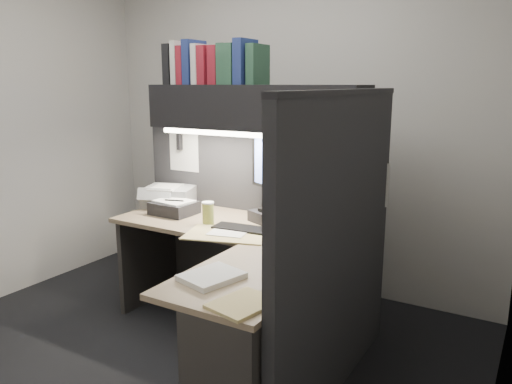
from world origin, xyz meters
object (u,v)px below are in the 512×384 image
printer (170,196)px  notebook_stack (174,208)px  monitor (279,190)px  keyboard (247,229)px  overhead_shelf (254,107)px  coffee_cup (208,214)px  desk (231,305)px  telephone (330,222)px

printer → notebook_stack: size_ratio=1.23×
notebook_stack → monitor: bearing=10.4°
keyboard → notebook_stack: bearing=165.8°
overhead_shelf → printer: size_ratio=4.23×
coffee_cup → printer: (-0.57, 0.28, 0.00)m
coffee_cup → notebook_stack: (-0.38, 0.10, -0.03)m
desk → telephone: 0.88m
monitor → printer: (-0.98, 0.04, -0.16)m
telephone → notebook_stack: telephone is taller
keyboard → printer: 0.92m
overhead_shelf → keyboard: bearing=-67.2°
desk → printer: printer is taller
telephone → keyboard: bearing=-140.7°
keyboard → notebook_stack: notebook_stack is taller
keyboard → desk: bearing=-74.7°
coffee_cup → printer: bearing=153.6°
telephone → coffee_cup: bearing=-153.5°
monitor → telephone: size_ratio=2.45×
overhead_shelf → coffee_cup: size_ratio=10.69×
desk → notebook_stack: (-0.86, 0.56, 0.33)m
desk → monitor: (-0.07, 0.70, 0.52)m
overhead_shelf → notebook_stack: size_ratio=5.19×
monitor → coffee_cup: (-0.41, -0.24, -0.16)m
notebook_stack → overhead_shelf: bearing=19.6°
overhead_shelf → printer: overhead_shelf is taller
telephone → printer: bearing=-175.1°
monitor → printer: size_ratio=1.63×
desk → keyboard: 0.57m
coffee_cup → overhead_shelf: bearing=59.0°
notebook_stack → coffee_cup: bearing=-14.9°
monitor → notebook_stack: (-0.78, -0.14, -0.19)m
printer → notebook_stack: (0.19, -0.18, -0.03)m
coffee_cup → notebook_stack: 0.39m
overhead_shelf → monitor: overhead_shelf is taller
keyboard → telephone: size_ratio=1.82×
desk → keyboard: bearing=111.1°
monitor → printer: 0.99m
overhead_shelf → monitor: bearing=-13.1°
telephone → printer: size_ratio=0.67×
overhead_shelf → monitor: (0.23, -0.05, -0.53)m
coffee_cup → monitor: bearing=30.8°
overhead_shelf → keyboard: size_ratio=3.49×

